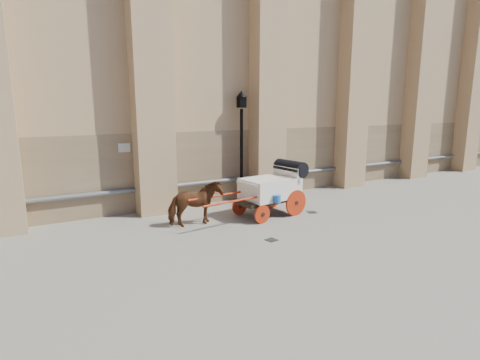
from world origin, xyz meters
TOP-DOWN VIEW (x-y plane):
  - ground at (0.00, 0.00)m, footprint 90.00×90.00m
  - horse at (-0.33, 1.38)m, footprint 1.82×0.87m
  - carriage at (2.75, 1.26)m, footprint 4.59×1.75m
  - street_lamp at (2.70, 3.56)m, footprint 0.43×0.43m
  - drain_grate_near at (1.11, -1.07)m, footprint 0.38×0.38m
  - drain_grate_far at (4.17, 0.69)m, footprint 0.40×0.40m

SIDE VIEW (x-z plane):
  - ground at x=0.00m, z-range 0.00..0.00m
  - drain_grate_near at x=1.11m, z-range 0.00..0.01m
  - drain_grate_far at x=4.17m, z-range 0.00..0.01m
  - horse at x=-0.33m, z-range 0.00..1.51m
  - carriage at x=2.75m, z-range 0.08..2.04m
  - street_lamp at x=2.70m, z-range 0.16..4.77m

